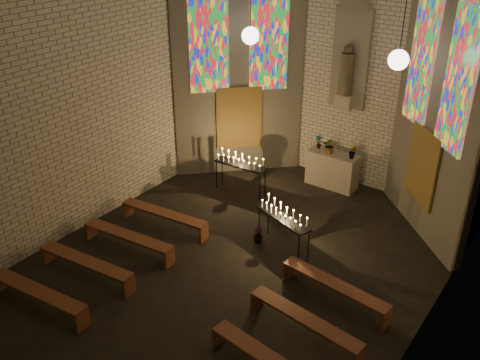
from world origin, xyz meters
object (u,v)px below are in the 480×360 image
votive_stand_left (241,162)px  altar (332,169)px  aisle_flower_pot (258,235)px  votive_stand_right (284,215)px

votive_stand_left → altar: bearing=41.0°
aisle_flower_pot → altar: bearing=88.4°
aisle_flower_pot → votive_stand_left: votive_stand_left is taller
altar → votive_stand_left: bearing=-134.8°
altar → aisle_flower_pot: bearing=-91.6°
altar → votive_stand_left: 2.64m
votive_stand_right → altar: bearing=116.4°
aisle_flower_pot → votive_stand_left: size_ratio=0.27×
aisle_flower_pot → votive_stand_right: bearing=5.9°
aisle_flower_pot → votive_stand_right: (0.63, 0.07, 0.74)m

